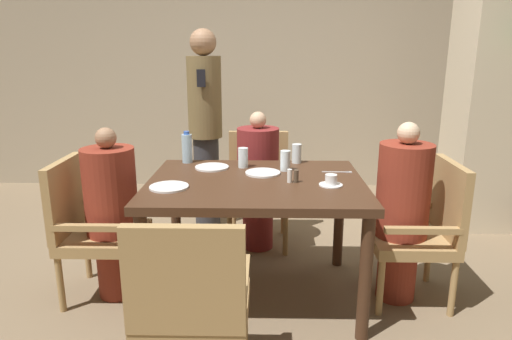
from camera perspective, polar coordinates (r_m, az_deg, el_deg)
name	(u,v)px	position (r m, az deg, el deg)	size (l,w,h in m)	color
ground_plane	(256,295)	(3.07, -0.02, -15.31)	(16.00, 16.00, 0.00)	#7A664C
wall_back	(261,62)	(5.17, 0.59, 13.32)	(8.00, 0.06, 2.80)	tan
pillar_stone	(493,72)	(4.42, 27.55, 10.76)	(0.58, 0.58, 2.70)	beige
dining_table	(256,195)	(2.79, -0.02, -3.12)	(1.30, 1.01, 0.77)	#422819
chair_left_side	(91,224)	(3.06, -19.92, -6.40)	(0.49, 0.49, 0.89)	#A88451
diner_in_left_chair	(112,212)	(2.98, -17.54, -5.06)	(0.32, 0.32, 1.09)	maroon
chair_far_side	(258,184)	(3.70, 0.28, -1.82)	(0.49, 0.49, 0.89)	#A88451
diner_in_far_chair	(258,180)	(3.54, 0.24, -1.24)	(0.32, 0.32, 1.09)	maroon
chair_right_side	(423,227)	(3.02, 20.16, -6.70)	(0.49, 0.49, 0.89)	#A88451
diner_in_right_chair	(402,211)	(2.94, 17.75, -4.96)	(0.32, 0.32, 1.13)	maroon
chair_near_corner	(192,302)	(2.08, -8.06, -16.01)	(0.49, 0.49, 0.89)	#A88451
standing_host	(205,124)	(3.97, -6.35, 5.77)	(0.29, 0.33, 1.71)	#2D2D33
plate_main_left	(263,173)	(2.90, 0.86, -0.35)	(0.22, 0.22, 0.01)	white
plate_main_right	(212,167)	(3.05, -5.53, 0.35)	(0.22, 0.22, 0.01)	white
plate_dessert_center	(169,187)	(2.65, -10.82, -2.08)	(0.22, 0.22, 0.01)	white
teacup_with_saucer	(331,181)	(2.68, 9.35, -1.41)	(0.14, 0.14, 0.07)	white
water_bottle	(187,148)	(3.20, -8.62, 2.74)	(0.07, 0.07, 0.22)	#A3C6DB
glass_tall_near	(297,154)	(3.18, 5.10, 2.07)	(0.07, 0.07, 0.13)	silver
glass_tall_mid	(285,161)	(2.96, 3.68, 1.17)	(0.07, 0.07, 0.13)	silver
glass_tall_far	(243,158)	(3.04, -1.63, 1.55)	(0.07, 0.07, 0.13)	silver
salt_shaker	(290,176)	(2.71, 4.22, -0.74)	(0.03, 0.03, 0.08)	white
pepper_shaker	(296,176)	(2.71, 5.05, -0.78)	(0.03, 0.03, 0.08)	#4C3D2D
fork_beside_plate	(340,172)	(2.98, 10.48, -0.24)	(0.19, 0.02, 0.00)	silver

